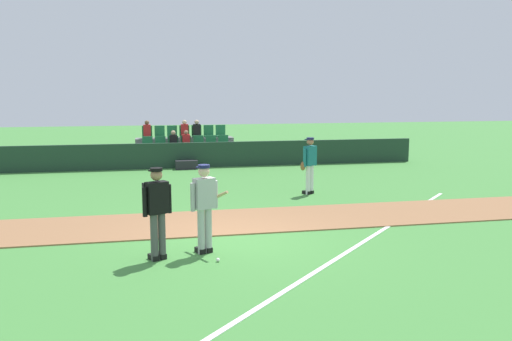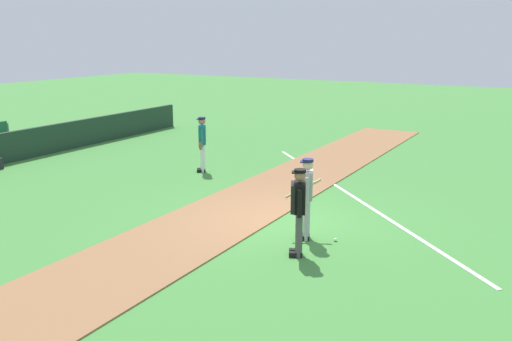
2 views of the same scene
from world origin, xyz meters
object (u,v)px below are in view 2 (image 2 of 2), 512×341
at_px(umpire_home_plate, 298,207).
at_px(runner_teal_jersey, 202,142).
at_px(batter_grey_jersey, 307,196).
at_px(baseball, 335,240).

distance_m(umpire_home_plate, runner_teal_jersey, 7.37).
distance_m(batter_grey_jersey, baseball, 1.12).
bearing_deg(umpire_home_plate, baseball, -18.81).
height_order(batter_grey_jersey, umpire_home_plate, same).
distance_m(batter_grey_jersey, runner_teal_jersey, 6.61).
height_order(runner_teal_jersey, baseball, runner_teal_jersey).
bearing_deg(umpire_home_plate, runner_teal_jersey, 49.68).
bearing_deg(baseball, runner_teal_jersey, 58.46).
bearing_deg(batter_grey_jersey, baseball, -74.34).
bearing_deg(umpire_home_plate, batter_grey_jersey, 14.35).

